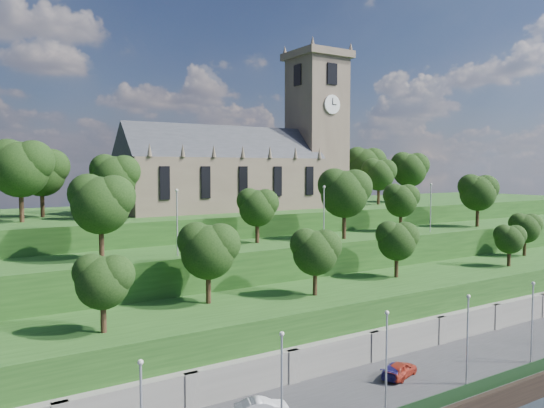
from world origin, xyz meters
TOP-DOWN VIEW (x-y plane):
  - promenade at (0.00, 6.00)m, footprint 160.00×12.00m
  - quay_wall at (0.00, -0.05)m, footprint 160.00×0.50m
  - fence at (0.00, 0.60)m, footprint 160.00×0.10m
  - retaining_wall at (0.00, 11.97)m, footprint 160.00×2.10m
  - embankment_lower at (0.00, 18.00)m, footprint 160.00×12.00m
  - embankment_upper at (0.00, 29.00)m, footprint 160.00×10.00m
  - hilltop at (0.00, 50.00)m, footprint 160.00×32.00m
  - church at (0.79, 45.98)m, footprint 38.60×12.35m
  - trees_lower at (-2.47, 18.35)m, footprint 69.92×8.92m
  - trees_upper at (2.81, 27.86)m, footprint 66.30×8.52m
  - trees_hilltop at (2.12, 44.99)m, footprint 75.18×16.33m
  - lamp_posts_promenade at (-2.00, 2.50)m, footprint 60.36×0.36m
  - lamp_posts_upper at (-0.00, 26.00)m, footprint 40.36×0.36m
  - car_left at (-5.86, 6.83)m, footprint 4.64×2.99m
  - car_middle at (-20.84, 7.04)m, footprint 4.54×2.76m
  - car_right at (-6.00, 7.13)m, footprint 4.90×3.56m

SIDE VIEW (x-z plane):
  - promenade at x=0.00m, z-range 0.00..2.00m
  - quay_wall at x=0.00m, z-range 0.00..2.20m
  - retaining_wall at x=0.00m, z-range 0.00..5.00m
  - fence at x=0.00m, z-range 2.00..3.20m
  - car_right at x=-6.00m, z-range 2.00..3.32m
  - car_middle at x=-20.84m, z-range 2.00..3.41m
  - car_left at x=-5.86m, z-range 2.00..3.47m
  - embankment_lower at x=0.00m, z-range 0.00..8.00m
  - embankment_upper at x=0.00m, z-range 0.00..12.00m
  - lamp_posts_promenade at x=-2.00m, z-range 2.61..10.83m
  - hilltop at x=0.00m, z-range 0.00..15.00m
  - trees_lower at x=-2.47m, z-range 8.75..16.91m
  - lamp_posts_upper at x=0.00m, z-range 12.60..19.87m
  - trees_upper at x=2.81m, z-range 13.08..22.57m
  - trees_hilltop at x=2.12m, z-range 16.19..26.82m
  - church at x=0.79m, z-range 8.72..36.32m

